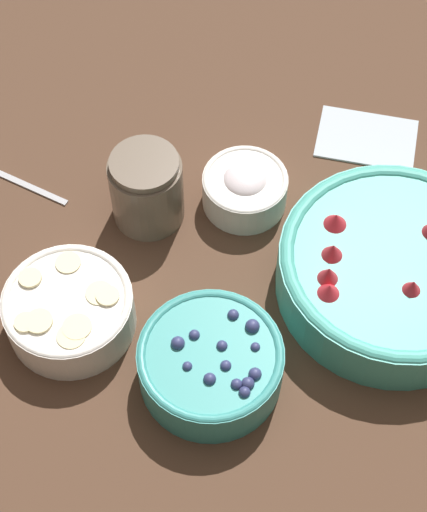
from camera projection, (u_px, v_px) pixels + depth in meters
name	position (u px, v px, depth m)	size (l,w,h in m)	color
ground_plane	(277.00, 296.00, 1.01)	(4.00, 4.00, 0.00)	#4C3323
bowl_strawberries	(394.00, 269.00, 0.98)	(0.27, 0.27, 0.09)	#47AD9E
bowl_blueberries	(211.00, 363.00, 0.92)	(0.16, 0.16, 0.07)	teal
bowl_bananas	(69.00, 309.00, 0.96)	(0.15, 0.15, 0.06)	white
bowl_cream	(245.00, 187.00, 1.06)	(0.11, 0.11, 0.06)	silver
jar_chocolate	(147.00, 190.00, 1.04)	(0.09, 0.09, 0.10)	brown
napkin	(367.00, 138.00, 1.14)	(0.16, 0.14, 0.01)	#B2BCC6
spoon	(4.00, 174.00, 1.10)	(0.11, 0.10, 0.01)	#B2B2B7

